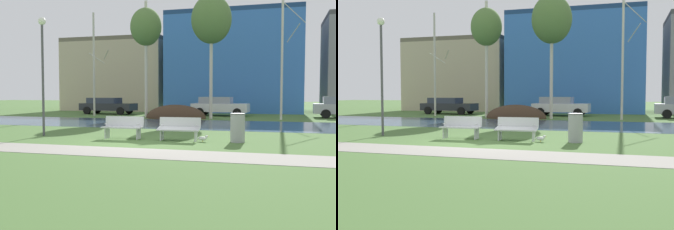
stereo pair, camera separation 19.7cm
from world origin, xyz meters
The scene contains 17 objects.
ground_plane centered at (0.00, 10.00, 0.00)m, with size 120.00×120.00×0.00m, color #476B33.
paved_path_strip centered at (0.00, -2.28, 0.01)m, with size 60.00×1.85×0.01m, color gray.
river_band centered at (0.00, 8.75, 0.00)m, with size 80.00×6.91×0.01m, color #2D475B.
soil_mound centered at (-2.33, 13.39, 0.00)m, with size 4.33×2.63×1.94m, color #423021.
bench_left centered at (-1.14, 1.02, 0.47)m, with size 1.61×0.60×0.87m.
bench_right centered at (1.13, 1.02, 0.47)m, with size 1.61×0.60×0.87m.
trash_bin centered at (3.30, 1.15, 0.55)m, with size 0.55×0.55×1.06m.
seagull centered at (2.07, 0.92, 0.13)m, with size 0.41×0.15×0.25m.
streetlamp centered at (-4.74, 1.07, 3.32)m, with size 0.32×0.32×4.92m.
birch_far_left centered at (-9.29, 14.78, 4.04)m, with size 1.44×2.31×8.01m.
birch_left centered at (-4.67, 13.78, 6.49)m, with size 2.27×2.27×8.40m.
birch_center_left centered at (0.12, 13.63, 6.77)m, with size 2.76×2.76×8.73m.
birch_center centered at (4.83, 13.93, 4.78)m, with size 1.52×2.51×9.40m.
parked_van_nearest_dark centered at (-9.35, 17.20, 0.74)m, with size 4.74×2.14×1.37m.
parked_sedan_second_white centered at (0.13, 17.34, 0.78)m, with size 4.43×2.18×1.48m.
building_beige_block centered at (-11.52, 26.12, 3.64)m, with size 10.48×8.63×7.29m.
building_blue_store centered at (0.51, 25.81, 4.62)m, with size 12.19×9.49×9.23m.
Camera 2 is at (5.03, -13.17, 1.80)m, focal length 42.02 mm.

